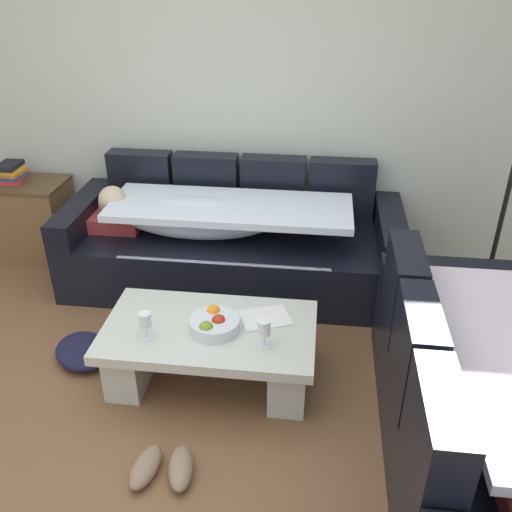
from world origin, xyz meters
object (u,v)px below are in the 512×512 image
at_px(couch_along_wall, 228,243).
at_px(open_magazine, 265,318).
at_px(fruit_bowl, 214,323).
at_px(side_cabinet, 26,219).
at_px(floor_lamp, 510,157).
at_px(crumpled_garment, 83,351).
at_px(wine_glass_near_left, 145,321).
at_px(wine_glass_near_right, 264,329).
at_px(couch_near_window, 485,411).
at_px(book_stack_on_cabinet, 11,172).
at_px(pair_of_shoes, 163,468).
at_px(coffee_table, 210,347).

bearing_deg(couch_along_wall, open_magazine, -68.72).
xyz_separation_m(fruit_bowl, side_cabinet, (-1.83, 1.36, -0.10)).
distance_m(floor_lamp, crumpled_garment, 2.91).
bearing_deg(fruit_bowl, open_magazine, 26.73).
height_order(wine_glass_near_left, side_cabinet, side_cabinet).
bearing_deg(wine_glass_near_right, couch_near_window, -15.60).
xyz_separation_m(wine_glass_near_left, crumpled_garment, (-0.51, 0.22, -0.44)).
bearing_deg(couch_near_window, floor_lamp, -12.73).
xyz_separation_m(couch_along_wall, book_stack_on_cabinet, (-1.74, 0.23, 0.39)).
bearing_deg(open_magazine, side_cabinet, 127.87).
height_order(fruit_bowl, wine_glass_near_left, wine_glass_near_left).
bearing_deg(couch_along_wall, wine_glass_near_right, -71.86).
xyz_separation_m(side_cabinet, book_stack_on_cabinet, (-0.03, 0.00, 0.40)).
relative_size(couch_near_window, pair_of_shoes, 5.88).
bearing_deg(fruit_bowl, book_stack_on_cabinet, 143.81).
bearing_deg(wine_glass_near_right, book_stack_on_cabinet, 145.57).
bearing_deg(couch_near_window, couch_along_wall, 43.95).
relative_size(wine_glass_near_left, floor_lamp, 0.09).
relative_size(couch_near_window, wine_glass_near_left, 11.78).
distance_m(couch_near_window, pair_of_shoes, 1.56).
xyz_separation_m(fruit_bowl, floor_lamp, (1.70, 1.00, 0.70)).
bearing_deg(pair_of_shoes, fruit_bowl, 78.80).
relative_size(coffee_table, open_magazine, 4.29).
height_order(side_cabinet, floor_lamp, floor_lamp).
bearing_deg(book_stack_on_cabinet, pair_of_shoes, -49.87).
distance_m(couch_along_wall, couch_near_window, 2.15).
distance_m(coffee_table, pair_of_shoes, 0.73).
distance_m(fruit_bowl, pair_of_shoes, 0.79).
height_order(book_stack_on_cabinet, pair_of_shoes, book_stack_on_cabinet).
xyz_separation_m(coffee_table, side_cabinet, (-1.79, 1.34, 0.08)).
height_order(wine_glass_near_right, crumpled_garment, wine_glass_near_right).
height_order(fruit_bowl, side_cabinet, side_cabinet).
height_order(wine_glass_near_right, pair_of_shoes, wine_glass_near_right).
bearing_deg(crumpled_garment, fruit_bowl, -6.62).
bearing_deg(side_cabinet, floor_lamp, -5.85).
xyz_separation_m(couch_along_wall, couch_near_window, (1.49, -1.55, 0.01)).
relative_size(floor_lamp, pair_of_shoes, 5.86).
bearing_deg(pair_of_shoes, crumpled_garment, 132.78).
bearing_deg(book_stack_on_cabinet, crumpled_garment, -51.64).
xyz_separation_m(couch_near_window, wine_glass_near_left, (-1.73, 0.29, 0.16)).
xyz_separation_m(coffee_table, crumpled_garment, (-0.83, 0.08, -0.18)).
relative_size(coffee_table, wine_glass_near_left, 7.23).
height_order(coffee_table, fruit_bowl, fruit_bowl).
relative_size(couch_near_window, coffee_table, 1.63).
height_order(wine_glass_near_left, wine_glass_near_right, same).
bearing_deg(crumpled_garment, couch_near_window, -13.00).
bearing_deg(coffee_table, book_stack_on_cabinet, 143.64).
height_order(fruit_bowl, open_magazine, fruit_bowl).
xyz_separation_m(couch_along_wall, crumpled_garment, (-0.74, -1.03, -0.27)).
xyz_separation_m(side_cabinet, pair_of_shoes, (1.69, -2.04, -0.28)).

